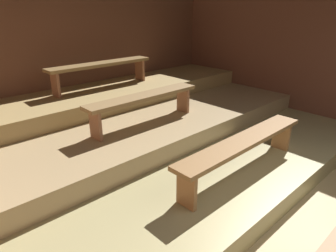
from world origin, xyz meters
The scene contains 9 objects.
ground centered at (0.00, 2.73, -0.04)m, with size 6.85×6.26×0.08m, color #9F895C.
wall_back centered at (0.00, 5.49, 1.22)m, with size 6.85×0.06×2.44m, color brown.
wall_right centered at (3.05, 2.73, 1.22)m, with size 0.06×6.26×2.44m, color brown.
platform_lower centered at (0.00, 3.36, 0.14)m, with size 6.05×4.21×0.27m, color tan.
platform_middle centered at (0.00, 4.09, 0.41)m, with size 6.05×2.75×0.27m, color tan.
platform_upper centered at (0.00, 4.81, 0.69)m, with size 6.05×1.30×0.27m, color #A58954.
bench_lower_center centered at (0.10, 1.91, 0.66)m, with size 2.25×0.31×0.46m.
bench_middle_center centered at (-0.15, 3.51, 0.93)m, with size 1.93×0.31×0.46m.
bench_upper_center centered at (0.01, 4.94, 1.21)m, with size 2.01×0.31×0.46m.
Camera 1 is at (-2.82, 0.14, 2.24)m, focal length 31.87 mm.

